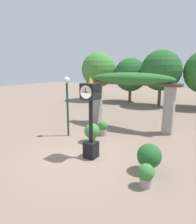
{
  "coord_description": "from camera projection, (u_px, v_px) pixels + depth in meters",
  "views": [
    {
      "loc": [
        4.35,
        -5.87,
        3.36
      ],
      "look_at": [
        0.37,
        0.51,
        1.68
      ],
      "focal_mm": 32.0,
      "sensor_mm": 36.0,
      "label": 1
    }
  ],
  "objects": [
    {
      "name": "ground_plane",
      "position": [
        83.0,
        155.0,
        7.84
      ],
      "size": [
        60.0,
        60.0,
        0.0
      ],
      "primitive_type": "plane",
      "color": "#7F6B5B"
    },
    {
      "name": "pedestal_clock",
      "position": [
        91.0,
        115.0,
        7.3
      ],
      "size": [
        0.57,
        0.62,
        3.06
      ],
      "color": "black",
      "rests_on": "ground"
    },
    {
      "name": "pergola",
      "position": [
        130.0,
        86.0,
        11.01
      ],
      "size": [
        5.43,
        1.1,
        3.11
      ],
      "color": "gray",
      "rests_on": "ground"
    },
    {
      "name": "potted_plant_near_left",
      "position": [
        103.0,
        127.0,
        10.05
      ],
      "size": [
        0.47,
        0.47,
        0.75
      ],
      "color": "gray",
      "rests_on": "ground"
    },
    {
      "name": "potted_plant_near_right",
      "position": [
        149.0,
        156.0,
        6.5
      ],
      "size": [
        0.8,
        0.8,
        0.95
      ],
      "color": "gray",
      "rests_on": "ground"
    },
    {
      "name": "potted_plant_far_left",
      "position": [
        146.0,
        174.0,
        5.68
      ],
      "size": [
        0.48,
        0.48,
        0.7
      ],
      "color": "gray",
      "rests_on": "ground"
    },
    {
      "name": "potted_plant_far_right",
      "position": [
        92.0,
        131.0,
        9.12
      ],
      "size": [
        0.71,
        0.71,
        0.89
      ],
      "color": "#9E563D",
      "rests_on": "ground"
    },
    {
      "name": "lamp_post",
      "position": [
        67.0,
        95.0,
        9.64
      ],
      "size": [
        0.3,
        0.3,
        2.93
      ],
      "color": "#19382D",
      "rests_on": "ground"
    },
    {
      "name": "tree_line",
      "position": [
        159.0,
        72.0,
        17.7
      ],
      "size": [
        16.3,
        4.67,
        4.9
      ],
      "color": "brown",
      "rests_on": "ground"
    }
  ]
}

